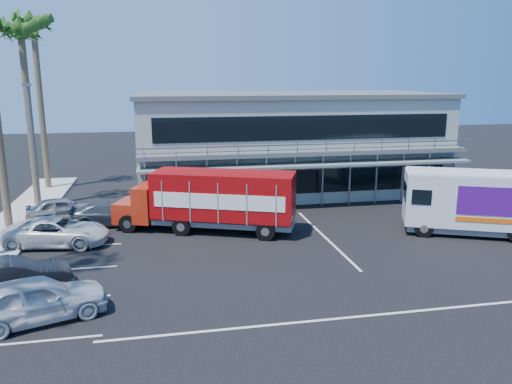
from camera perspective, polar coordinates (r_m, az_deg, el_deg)
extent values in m
plane|color=black|center=(24.04, 5.66, -7.64)|extent=(120.00, 120.00, 0.00)
cube|color=#9DA597|center=(38.08, 3.62, 5.52)|extent=(22.00, 10.00, 7.00)
cube|color=#515454|center=(37.78, 3.70, 11.02)|extent=(22.40, 10.40, 0.30)
cube|color=#515454|center=(32.73, 6.11, 4.42)|extent=(22.00, 1.20, 0.25)
cube|color=gray|center=(32.14, 6.42, 5.15)|extent=(22.00, 0.08, 0.90)
cube|color=slate|center=(32.56, 6.24, 3.12)|extent=(22.00, 1.80, 0.15)
cube|color=black|center=(33.63, 5.74, 1.20)|extent=(20.00, 0.06, 1.60)
cube|color=black|center=(33.08, 5.88, 7.31)|extent=(20.00, 0.06, 1.60)
cube|color=#A5A399|center=(29.94, -26.96, -4.68)|extent=(3.00, 32.00, 0.16)
cylinder|color=brown|center=(35.56, -24.42, 7.11)|extent=(0.44, 0.44, 11.00)
sphere|color=#1B4413|center=(35.54, -25.31, 16.26)|extent=(1.10, 1.10, 1.10)
cylinder|color=brown|center=(40.96, -23.33, 8.54)|extent=(0.44, 0.44, 12.00)
sphere|color=#1B4413|center=(41.06, -24.14, 17.17)|extent=(1.10, 1.10, 1.10)
cylinder|color=gray|center=(33.67, -24.10, 4.29)|extent=(0.14, 0.14, 8.00)
cube|color=gray|center=(33.38, -24.74, 11.08)|extent=(0.50, 0.25, 0.18)
cube|color=#A8210D|center=(29.54, -14.13, -2.06)|extent=(2.06, 2.52, 1.16)
cube|color=#A8210D|center=(28.99, -12.27, -1.16)|extent=(1.79, 2.61, 2.03)
cube|color=black|center=(28.86, -12.32, -0.04)|extent=(0.80, 1.93, 0.68)
cube|color=#96090D|center=(27.46, -3.72, -0.32)|extent=(8.09, 5.09, 2.52)
cube|color=slate|center=(27.84, -3.67, -3.33)|extent=(7.96, 4.75, 0.29)
cube|color=white|center=(26.34, -4.35, -1.13)|extent=(6.64, 2.64, 0.82)
cube|color=white|center=(28.64, -3.12, 0.04)|extent=(6.64, 2.64, 0.82)
cylinder|color=black|center=(28.62, -14.42, -3.53)|extent=(1.04, 0.63, 1.01)
cylinder|color=black|center=(30.48, -12.77, -2.43)|extent=(1.04, 0.63, 1.01)
cylinder|color=black|center=(27.49, -8.53, -3.94)|extent=(1.04, 0.63, 1.01)
cylinder|color=black|center=(29.43, -7.20, -2.76)|extent=(1.04, 0.63, 1.01)
cylinder|color=black|center=(26.39, 1.10, -4.51)|extent=(1.04, 0.63, 1.01)
cylinder|color=black|center=(28.41, 1.79, -3.24)|extent=(1.04, 0.63, 1.01)
cube|color=silver|center=(29.51, 23.51, -0.76)|extent=(7.48, 5.05, 2.84)
cube|color=slate|center=(29.90, 23.24, -3.68)|extent=(7.12, 4.71, 0.35)
cube|color=black|center=(28.94, 16.72, 0.15)|extent=(0.85, 1.86, 0.96)
cube|color=silver|center=(29.23, 23.77, 2.00)|extent=(7.33, 4.95, 0.08)
cube|color=#480D76|center=(28.47, 25.61, -1.01)|extent=(3.36, 1.48, 1.52)
cube|color=#480D76|center=(30.82, 24.60, 0.07)|extent=(3.36, 1.48, 1.52)
cube|color=#F2590C|center=(28.71, 25.41, -2.98)|extent=(3.36, 1.47, 0.25)
cylinder|color=black|center=(28.45, 18.63, -3.95)|extent=(1.00, 0.64, 0.97)
cylinder|color=black|center=(30.50, 18.21, -2.79)|extent=(1.00, 0.64, 0.97)
cylinder|color=black|center=(31.37, 26.72, -3.12)|extent=(1.00, 0.64, 0.97)
imported|color=#BABCC2|center=(19.55, -23.82, -11.14)|extent=(5.18, 3.40, 1.64)
imported|color=black|center=(22.20, -26.00, -8.73)|extent=(4.67, 2.77, 1.46)
imported|color=silver|center=(27.55, -21.79, -4.25)|extent=(5.47, 3.14, 1.43)
imported|color=#313742|center=(30.26, -16.21, -2.39)|extent=(4.76, 2.02, 1.37)
imported|color=gray|center=(32.32, -21.27, -1.77)|extent=(4.35, 2.45, 1.40)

